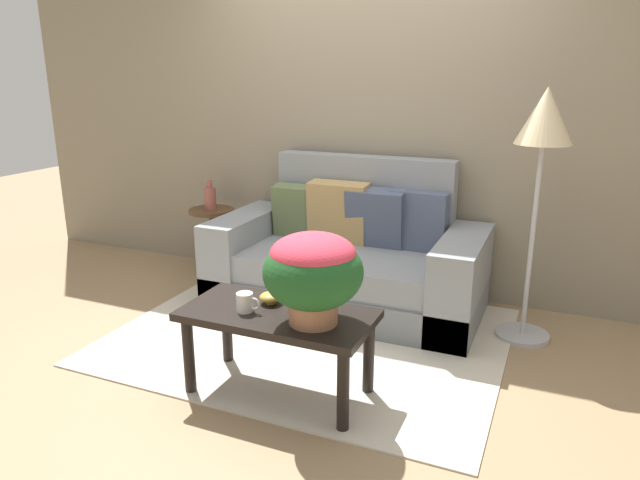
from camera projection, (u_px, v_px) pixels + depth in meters
name	position (u px, v px, depth m)	size (l,w,h in m)	color
ground_plane	(306.00, 340.00, 3.72)	(14.00, 14.00, 0.00)	#997A56
wall_back	(370.00, 110.00, 4.37)	(6.40, 0.12, 2.75)	gray
area_rug	(310.00, 335.00, 3.77)	(2.43, 1.92, 0.01)	beige
couch	(349.00, 261.00, 4.22)	(1.92, 0.93, 1.06)	slate
coffee_table	(278.00, 325.00, 3.01)	(1.00, 0.50, 0.47)	black
side_table	(212.00, 230.00, 4.82)	(0.37, 0.37, 0.57)	#4C331E
floor_lamp	(543.00, 140.00, 3.40)	(0.34, 0.34, 1.58)	#B2B2B7
potted_plant	(313.00, 270.00, 2.78)	(0.49, 0.49, 0.46)	#A36B4C
coffee_mug	(245.00, 302.00, 2.98)	(0.13, 0.09, 0.10)	white
snack_bowl	(271.00, 297.00, 3.08)	(0.12, 0.12, 0.06)	gold
table_vase	(210.00, 197.00, 4.74)	(0.10, 0.10, 0.24)	#934C42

